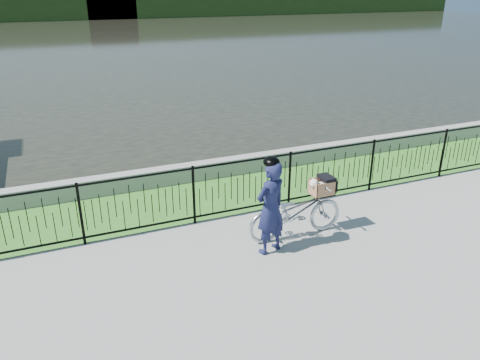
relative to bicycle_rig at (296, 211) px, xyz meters
name	(u,v)px	position (x,y,z in m)	size (l,w,h in m)	color
ground	(281,253)	(-0.51, -0.44, -0.49)	(120.00, 120.00, 0.00)	gray
grass_strip	(225,194)	(-0.51, 2.16, -0.48)	(60.00, 2.00, 0.01)	#367424
water	(83,42)	(-0.51, 32.56, -0.49)	(120.00, 120.00, 0.00)	black
quay_wall	(210,170)	(-0.51, 3.16, -0.29)	(60.00, 0.30, 0.40)	gray
fence	(244,187)	(-0.51, 1.16, 0.09)	(14.00, 0.06, 1.15)	black
far_treeline	(60,7)	(-0.51, 59.56, 1.01)	(120.00, 6.00, 3.00)	#233E17
far_building_right	(110,5)	(5.49, 58.06, 1.11)	(6.00, 3.00, 3.20)	gray
bicycle_rig	(296,211)	(0.00, 0.00, 0.00)	(1.80, 0.63, 1.08)	#AFB4BC
cyclist	(270,207)	(-0.66, -0.29, 0.35)	(0.68, 0.55, 1.68)	#16193C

